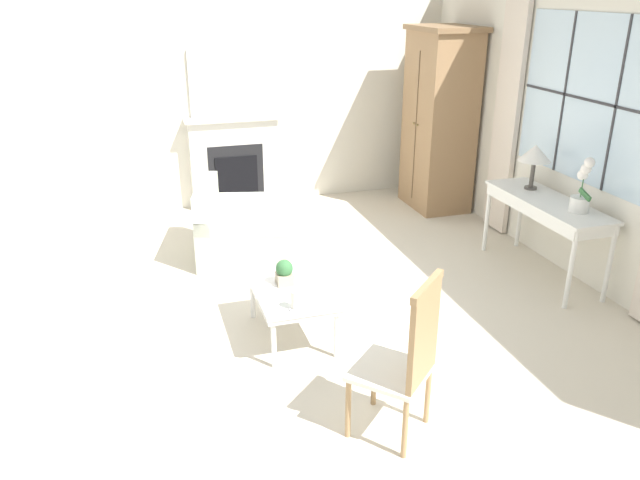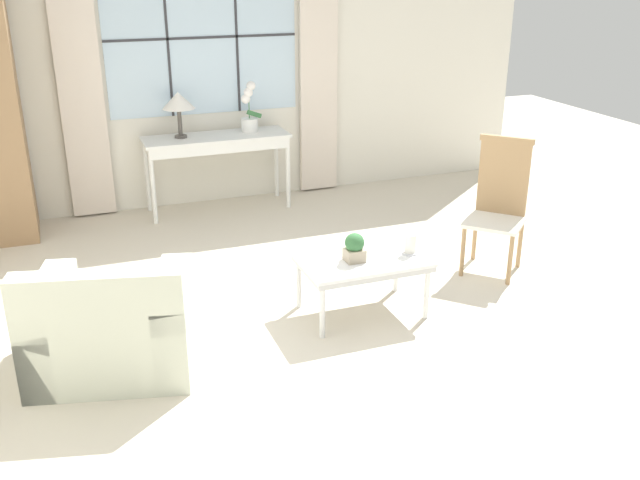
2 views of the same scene
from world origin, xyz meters
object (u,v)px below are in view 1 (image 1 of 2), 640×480
object	(u,v)px
table_lamp	(535,154)
potted_plant_small	(284,272)
console_table	(547,208)
armchair_upholstered	(241,232)
fireplace	(234,156)
pillar_candle	(296,301)
potted_orchid	(582,191)
side_chair_wooden	(408,354)
coffee_table	(292,293)
armoire	(439,120)

from	to	relation	value
table_lamp	potted_plant_small	world-z (taller)	table_lamp
console_table	armchair_upholstered	size ratio (longest dim) A/B	1.25
fireplace	potted_plant_small	size ratio (longest dim) A/B	9.45
armchair_upholstered	pillar_candle	distance (m)	2.11
table_lamp	potted_plant_small	xyz separation A→B (m)	(0.70, -2.70, -0.58)
potted_orchid	armchair_upholstered	distance (m)	3.32
fireplace	table_lamp	distance (m)	3.65
armchair_upholstered	side_chair_wooden	bearing A→B (deg)	8.45
table_lamp	side_chair_wooden	distance (m)	3.19
console_table	coffee_table	world-z (taller)	console_table
coffee_table	potted_plant_small	xyz separation A→B (m)	(-0.08, -0.04, 0.15)
armoire	coffee_table	size ratio (longest dim) A/B	2.47
table_lamp	armchair_upholstered	size ratio (longest dim) A/B	0.39
fireplace	console_table	bearing A→B (deg)	40.49
coffee_table	pillar_candle	distance (m)	0.37
armchair_upholstered	pillar_candle	size ratio (longest dim) A/B	7.29
side_chair_wooden	pillar_candle	world-z (taller)	side_chair_wooden
table_lamp	potted_plant_small	size ratio (longest dim) A/B	2.17
table_lamp	coffee_table	xyz separation A→B (m)	(0.78, -2.66, -0.73)
armoire	coffee_table	world-z (taller)	armoire
fireplace	armoire	xyz separation A→B (m)	(0.74, 2.44, 0.45)
potted_orchid	armchair_upholstered	world-z (taller)	potted_orchid
armoire	potted_orchid	distance (m)	2.55
console_table	potted_orchid	bearing A→B (deg)	8.15
armchair_upholstered	side_chair_wooden	world-z (taller)	side_chair_wooden
armoire	pillar_candle	size ratio (longest dim) A/B	13.96
armoire	potted_orchid	bearing A→B (deg)	2.48
table_lamp	fireplace	bearing A→B (deg)	-135.56
pillar_candle	armchair_upholstered	bearing A→B (deg)	-178.91
console_table	fireplace	bearing A→B (deg)	-139.51
armchair_upholstered	coffee_table	bearing A→B (deg)	3.09
side_chair_wooden	pillar_candle	xyz separation A→B (m)	(-1.02, -0.42, -0.09)
potted_orchid	armoire	bearing A→B (deg)	-177.52
potted_plant_small	armoire	bearing A→B (deg)	134.25
potted_orchid	side_chair_wooden	bearing A→B (deg)	-57.96
side_chair_wooden	potted_plant_small	bearing A→B (deg)	-164.39
armoire	side_chair_wooden	world-z (taller)	armoire
console_table	pillar_candle	distance (m)	2.80
potted_orchid	coffee_table	world-z (taller)	potted_orchid
coffee_table	armoire	bearing A→B (deg)	135.52
armchair_upholstered	fireplace	bearing A→B (deg)	172.01
fireplace	armoire	size ratio (longest dim) A/B	0.88
fireplace	side_chair_wooden	world-z (taller)	fireplace
console_table	side_chair_wooden	size ratio (longest dim) A/B	1.32
table_lamp	pillar_candle	distance (m)	3.01
console_table	table_lamp	bearing A→B (deg)	173.98
armchair_upholstered	coffee_table	xyz separation A→B (m)	(1.75, 0.09, 0.13)
potted_orchid	armchair_upholstered	bearing A→B (deg)	-121.13
table_lamp	potted_orchid	size ratio (longest dim) A/B	0.89
coffee_table	side_chair_wooden	bearing A→B (deg)	15.06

